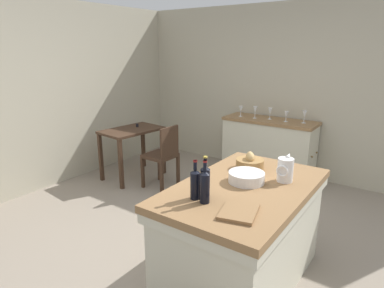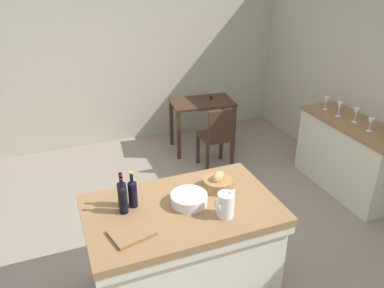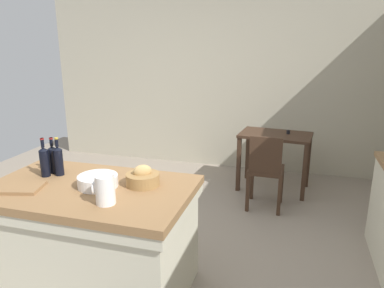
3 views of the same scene
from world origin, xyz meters
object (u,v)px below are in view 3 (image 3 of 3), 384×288
object	(u,v)px
cutting_board	(21,188)
wine_bottle_green	(44,161)
writing_desk	(275,143)
wine_bottle_amber	(53,159)
island_table	(93,235)
pitcher	(105,189)
wash_bowl	(98,181)
wine_bottle_dark	(58,160)
wooden_chair	(266,169)
bread_basket	(143,178)

from	to	relation	value
cutting_board	wine_bottle_green	distance (m)	0.30
writing_desk	wine_bottle_amber	bearing A→B (deg)	-125.50
island_table	pitcher	distance (m)	0.62
wash_bowl	writing_desk	bearing A→B (deg)	65.16
writing_desk	cutting_board	size ratio (longest dim) A/B	3.23
wine_bottle_dark	wooden_chair	bearing A→B (deg)	48.12
writing_desk	pitcher	bearing A→B (deg)	-109.12
writing_desk	cutting_board	world-z (taller)	cutting_board
wooden_chair	cutting_board	size ratio (longest dim) A/B	3.09
wine_bottle_green	writing_desk	bearing A→B (deg)	55.34
writing_desk	wash_bowl	distance (m)	2.74
writing_desk	bread_basket	distance (m)	2.52
cutting_board	wine_bottle_amber	xyz separation A→B (m)	(0.02, 0.37, 0.11)
wine_bottle_dark	wine_bottle_green	world-z (taller)	wine_bottle_green
pitcher	wash_bowl	distance (m)	0.33
island_table	wine_bottle_amber	world-z (taller)	wine_bottle_amber
island_table	writing_desk	world-z (taller)	island_table
wooden_chair	wine_bottle_dark	distance (m)	2.32
wooden_chair	bread_basket	distance (m)	1.92
bread_basket	wash_bowl	bearing A→B (deg)	-158.85
wine_bottle_amber	wash_bowl	bearing A→B (deg)	-18.26
wine_bottle_amber	pitcher	bearing A→B (deg)	-30.46
pitcher	cutting_board	size ratio (longest dim) A/B	0.81
writing_desk	bread_basket	xyz separation A→B (m)	(-0.84, -2.35, 0.30)
bread_basket	island_table	bearing A→B (deg)	-159.49
island_table	bread_basket	size ratio (longest dim) A/B	6.09
island_table	wooden_chair	bearing A→B (deg)	57.81
cutting_board	wine_bottle_amber	size ratio (longest dim) A/B	0.99
cutting_board	island_table	bearing A→B (deg)	21.95
bread_basket	cutting_board	distance (m)	0.89
wine_bottle_dark	bread_basket	bearing A→B (deg)	-0.80
wine_bottle_green	cutting_board	bearing A→B (deg)	-90.69
wooden_chair	pitcher	world-z (taller)	pitcher
island_table	wine_bottle_dark	bearing A→B (deg)	157.00
wine_bottle_dark	wine_bottle_amber	xyz separation A→B (m)	(-0.08, 0.04, -0.01)
wash_bowl	wine_bottle_green	world-z (taller)	wine_bottle_green
bread_basket	wine_bottle_green	size ratio (longest dim) A/B	0.80
wash_bowl	wine_bottle_amber	size ratio (longest dim) A/B	0.99
island_table	cutting_board	distance (m)	0.64
wooden_chair	cutting_board	distance (m)	2.61
pitcher	wine_bottle_green	xyz separation A→B (m)	(-0.72, 0.32, 0.03)
wine_bottle_green	pitcher	bearing A→B (deg)	-24.31
cutting_board	pitcher	bearing A→B (deg)	-3.67
bread_basket	wine_bottle_amber	distance (m)	0.81
wooden_chair	wine_bottle_dark	world-z (taller)	wine_bottle_dark
writing_desk	wash_bowl	world-z (taller)	wash_bowl
pitcher	wine_bottle_green	world-z (taller)	wine_bottle_green
island_table	wooden_chair	world-z (taller)	wooden_chair
writing_desk	pitcher	xyz separation A→B (m)	(-0.94, -2.72, 0.35)
wine_bottle_amber	wooden_chair	bearing A→B (deg)	46.07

